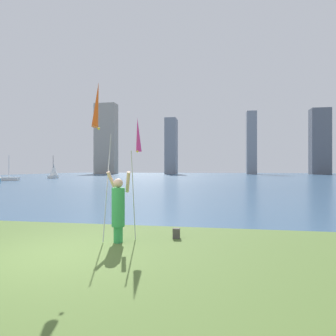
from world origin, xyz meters
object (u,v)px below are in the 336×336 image
(kite_flag_left, at_px, (97,109))
(bag, at_px, (176,233))
(kite_flag_right, at_px, (138,138))
(sailboat_1, at_px, (54,171))
(sailboat_4, at_px, (9,179))
(person, at_px, (118,207))

(kite_flag_left, distance_m, bag, 3.91)
(kite_flag_right, bearing_deg, bag, 5.86)
(sailboat_1, bearing_deg, kite_flag_right, -55.98)
(sailboat_4, bearing_deg, sailboat_1, 85.09)
(person, relative_size, kite_flag_left, 0.46)
(bag, bearing_deg, kite_flag_left, -146.61)
(sailboat_1, xyz_separation_m, sailboat_4, (-0.94, -11.01, -1.13))
(bag, relative_size, sailboat_1, 0.06)
(bag, bearing_deg, kite_flag_right, -174.14)
(sailboat_1, bearing_deg, kite_flag_left, -57.30)
(bag, xyz_separation_m, sailboat_1, (-30.18, 43.02, 1.30))
(person, xyz_separation_m, sailboat_1, (-28.74, 43.71, 0.53))
(kite_flag_left, distance_m, sailboat_1, 52.57)
(kite_flag_right, relative_size, bag, 12.32)
(person, height_order, kite_flag_left, kite_flag_left)
(person, relative_size, bag, 6.87)
(sailboat_4, bearing_deg, kite_flag_right, -46.91)
(sailboat_4, bearing_deg, bag, -45.81)
(person, height_order, bag, person)
(kite_flag_left, bearing_deg, sailboat_4, 131.46)
(sailboat_1, distance_m, sailboat_4, 11.10)
(kite_flag_left, relative_size, kite_flag_right, 1.22)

